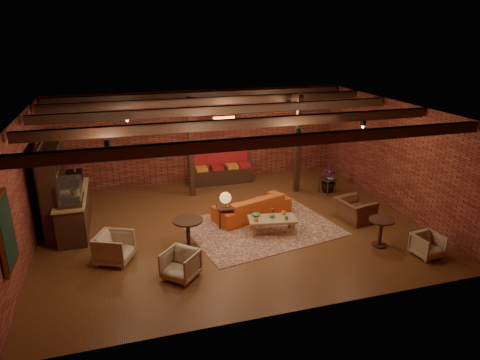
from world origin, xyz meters
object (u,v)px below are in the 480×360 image
object	(u,v)px
armchair_far	(428,244)
plant_tall	(330,156)
side_table_lamp	(225,200)
round_table_left	(188,229)
side_table_book	(328,180)
sofa	(252,206)
armchair_b	(180,263)
round_table_right	(381,228)
armchair_right	(355,206)
coffee_table	(272,220)
armchair_a	(114,246)

from	to	relation	value
armchair_far	plant_tall	world-z (taller)	plant_tall
side_table_lamp	round_table_left	size ratio (longest dim) A/B	1.29
round_table_left	side_table_book	world-z (taller)	round_table_left
round_table_left	side_table_book	xyz separation A→B (m)	(5.05, 2.44, -0.05)
sofa	armchair_b	size ratio (longest dim) A/B	3.21
round_table_left	round_table_right	size ratio (longest dim) A/B	1.07
side_table_lamp	plant_tall	distance (m)	4.26
armchair_far	side_table_lamp	bearing A→B (deg)	138.01
armchair_right	round_table_right	size ratio (longest dim) A/B	1.34
armchair_b	plant_tall	xyz separation A→B (m)	(5.52, 3.82, 0.88)
round_table_left	armchair_right	world-z (taller)	armchair_right
coffee_table	round_table_right	distance (m)	2.75
round_table_left	armchair_b	bearing A→B (deg)	-107.16
side_table_lamp	armchair_a	distance (m)	3.18
plant_tall	armchair_far	bearing A→B (deg)	-86.66
coffee_table	armchair_a	bearing A→B (deg)	-174.76
armchair_a	side_table_book	world-z (taller)	armchair_a
round_table_right	armchair_far	size ratio (longest dim) A/B	1.15
armchair_a	armchair_b	xyz separation A→B (m)	(1.36, -1.12, -0.04)
side_table_book	armchair_far	distance (m)	4.46
round_table_left	round_table_right	distance (m)	4.77
round_table_left	plant_tall	xyz separation A→B (m)	(5.13, 2.54, 0.72)
armchair_b	armchair_right	world-z (taller)	armchair_right
side_table_lamp	armchair_far	xyz separation A→B (m)	(4.19, -2.96, -0.44)
round_table_left	side_table_book	bearing A→B (deg)	25.80
round_table_left	side_table_book	size ratio (longest dim) A/B	1.33
coffee_table	armchair_a	xyz separation A→B (m)	(-4.02, -0.37, 0.01)
armchair_b	side_table_book	size ratio (longest dim) A/B	1.22
side_table_book	side_table_lamp	bearing A→B (deg)	-158.97
sofa	round_table_right	world-z (taller)	round_table_right
side_table_lamp	side_table_book	bearing A→B (deg)	21.03
round_table_left	round_table_right	bearing A→B (deg)	-14.94
armchair_b	armchair_right	xyz separation A→B (m)	(5.19, 1.56, 0.07)
side_table_lamp	side_table_book	distance (m)	4.14
armchair_b	round_table_right	bearing A→B (deg)	43.00
coffee_table	armchair_right	xyz separation A→B (m)	(2.54, 0.08, 0.04)
armchair_right	plant_tall	size ratio (longest dim) A/B	0.39
side_table_book	armchair_b	bearing A→B (deg)	-145.66
armchair_a	round_table_right	distance (m)	6.45
armchair_right	round_table_right	world-z (taller)	armchair_right
round_table_right	armchair_far	xyz separation A→B (m)	(0.79, -0.77, -0.17)
sofa	round_table_right	distance (m)	3.60
coffee_table	side_table_book	bearing A→B (deg)	38.67
side_table_book	armchair_far	world-z (taller)	armchair_far
sofa	armchair_far	size ratio (longest dim) A/B	3.62
coffee_table	side_table_lamp	bearing A→B (deg)	144.56
armchair_b	sofa	bearing A→B (deg)	89.00
sofa	armchair_right	bearing A→B (deg)	140.81
round_table_right	plant_tall	size ratio (longest dim) A/B	0.29
armchair_b	plant_tall	world-z (taller)	plant_tall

